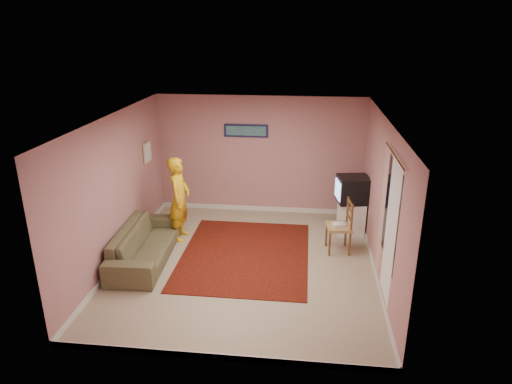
# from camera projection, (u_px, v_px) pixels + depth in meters

# --- Properties ---
(ground) EXTENTS (5.00, 5.00, 0.00)m
(ground) POSITION_uv_depth(u_px,v_px,m) (245.00, 264.00, 8.09)
(ground) COLOR gray
(ground) RESTS_ON ground
(wall_back) EXTENTS (4.50, 0.02, 2.60)m
(wall_back) POSITION_uv_depth(u_px,v_px,m) (260.00, 155.00, 9.97)
(wall_back) COLOR #AD7872
(wall_back) RESTS_ON ground
(wall_front) EXTENTS (4.50, 0.02, 2.60)m
(wall_front) POSITION_uv_depth(u_px,v_px,m) (215.00, 270.00, 5.31)
(wall_front) COLOR #AD7872
(wall_front) RESTS_ON ground
(wall_left) EXTENTS (0.02, 5.00, 2.60)m
(wall_left) POSITION_uv_depth(u_px,v_px,m) (116.00, 190.00, 7.88)
(wall_left) COLOR #AD7872
(wall_left) RESTS_ON ground
(wall_right) EXTENTS (0.02, 5.00, 2.60)m
(wall_right) POSITION_uv_depth(u_px,v_px,m) (382.00, 201.00, 7.41)
(wall_right) COLOR #AD7872
(wall_right) RESTS_ON ground
(ceiling) EXTENTS (4.50, 5.00, 0.02)m
(ceiling) POSITION_uv_depth(u_px,v_px,m) (244.00, 118.00, 7.19)
(ceiling) COLOR silver
(ceiling) RESTS_ON wall_back
(baseboard_back) EXTENTS (4.50, 0.02, 0.10)m
(baseboard_back) POSITION_uv_depth(u_px,v_px,m) (260.00, 208.00, 10.40)
(baseboard_back) COLOR silver
(baseboard_back) RESTS_ON ground
(baseboard_front) EXTENTS (4.50, 0.02, 0.10)m
(baseboard_front) POSITION_uv_depth(u_px,v_px,m) (219.00, 357.00, 5.75)
(baseboard_front) COLOR silver
(baseboard_front) RESTS_ON ground
(baseboard_left) EXTENTS (0.02, 5.00, 0.10)m
(baseboard_left) POSITION_uv_depth(u_px,v_px,m) (124.00, 255.00, 8.31)
(baseboard_left) COLOR silver
(baseboard_left) RESTS_ON ground
(baseboard_right) EXTENTS (0.02, 5.00, 0.10)m
(baseboard_right) POSITION_uv_depth(u_px,v_px,m) (374.00, 268.00, 7.84)
(baseboard_right) COLOR silver
(baseboard_right) RESTS_ON ground
(window) EXTENTS (0.01, 1.10, 1.50)m
(window) POSITION_uv_depth(u_px,v_px,m) (391.00, 214.00, 6.52)
(window) COLOR black
(window) RESTS_ON wall_right
(curtain_sheer) EXTENTS (0.01, 0.75, 2.10)m
(curtain_sheer) POSITION_uv_depth(u_px,v_px,m) (391.00, 231.00, 6.45)
(curtain_sheer) COLOR white
(curtain_sheer) RESTS_ON wall_right
(curtain_floral) EXTENTS (0.01, 0.35, 2.10)m
(curtain_floral) POSITION_uv_depth(u_px,v_px,m) (382.00, 212.00, 7.10)
(curtain_floral) COLOR beige
(curtain_floral) RESTS_ON wall_right
(curtain_rod) EXTENTS (0.02, 1.40, 0.02)m
(curtain_rod) POSITION_uv_depth(u_px,v_px,m) (394.00, 155.00, 6.22)
(curtain_rod) COLOR brown
(curtain_rod) RESTS_ON wall_right
(picture_back) EXTENTS (0.95, 0.04, 0.28)m
(picture_back) POSITION_uv_depth(u_px,v_px,m) (246.00, 131.00, 9.79)
(picture_back) COLOR #15163B
(picture_back) RESTS_ON wall_back
(picture_left) EXTENTS (0.04, 0.38, 0.42)m
(picture_left) POSITION_uv_depth(u_px,v_px,m) (147.00, 152.00, 9.28)
(picture_left) COLOR #C5B587
(picture_left) RESTS_ON wall_left
(area_rug) EXTENTS (2.31, 2.88, 0.02)m
(area_rug) POSITION_uv_depth(u_px,v_px,m) (245.00, 254.00, 8.41)
(area_rug) COLOR black
(area_rug) RESTS_ON ground
(tv_cabinet) EXTENTS (0.53, 0.48, 0.68)m
(tv_cabinet) POSITION_uv_depth(u_px,v_px,m) (351.00, 217.00, 9.20)
(tv_cabinet) COLOR white
(tv_cabinet) RESTS_ON ground
(crt_tv) EXTENTS (0.68, 0.63, 0.52)m
(crt_tv) POSITION_uv_depth(u_px,v_px,m) (353.00, 189.00, 8.99)
(crt_tv) COLOR black
(crt_tv) RESTS_ON tv_cabinet
(chair_a) EXTENTS (0.42, 0.40, 0.49)m
(chair_a) POSITION_uv_depth(u_px,v_px,m) (353.00, 204.00, 9.32)
(chair_a) COLOR tan
(chair_a) RESTS_ON ground
(dvd_player) EXTENTS (0.36, 0.28, 0.06)m
(dvd_player) POSITION_uv_depth(u_px,v_px,m) (353.00, 206.00, 9.34)
(dvd_player) COLOR #B7B7BC
(dvd_player) RESTS_ON chair_a
(blue_throw) EXTENTS (0.44, 0.06, 0.47)m
(blue_throw) POSITION_uv_depth(u_px,v_px,m) (353.00, 192.00, 9.43)
(blue_throw) COLOR #8EA8E9
(blue_throw) RESTS_ON chair_a
(chair_b) EXTENTS (0.49, 0.50, 0.55)m
(chair_b) POSITION_uv_depth(u_px,v_px,m) (339.00, 221.00, 8.36)
(chair_b) COLOR tan
(chair_b) RESTS_ON ground
(game_console) EXTENTS (0.26, 0.22, 0.04)m
(game_console) POSITION_uv_depth(u_px,v_px,m) (339.00, 224.00, 8.38)
(game_console) COLOR silver
(game_console) RESTS_ON chair_b
(sofa) EXTENTS (0.94, 2.18, 0.63)m
(sofa) POSITION_uv_depth(u_px,v_px,m) (145.00, 244.00, 8.14)
(sofa) COLOR brown
(sofa) RESTS_ON ground
(person) EXTENTS (0.42, 0.62, 1.66)m
(person) POSITION_uv_depth(u_px,v_px,m) (180.00, 199.00, 8.81)
(person) COLOR gold
(person) RESTS_ON ground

